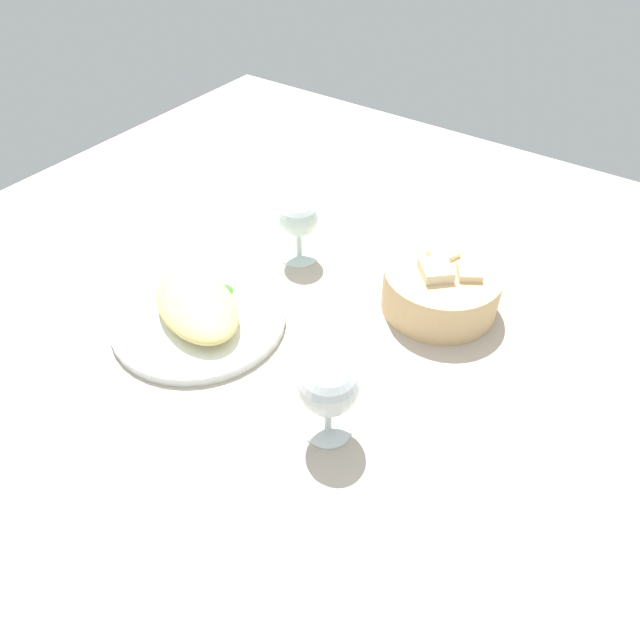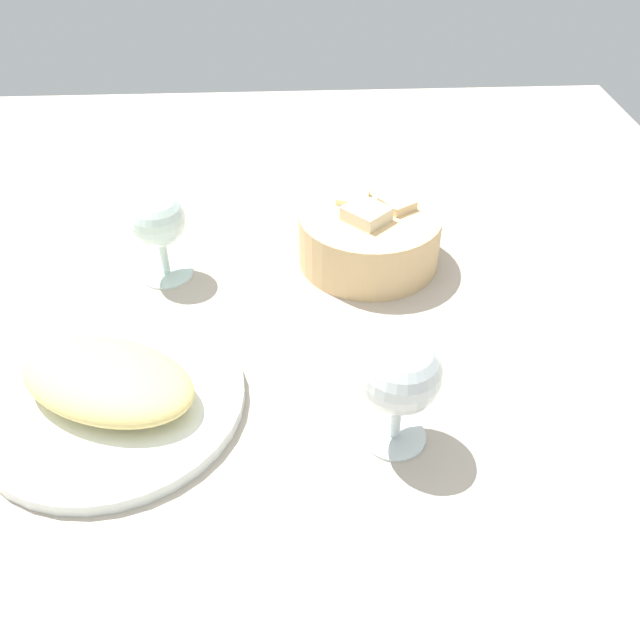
{
  "view_description": "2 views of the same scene",
  "coord_description": "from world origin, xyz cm",
  "px_view_note": "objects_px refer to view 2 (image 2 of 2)",
  "views": [
    {
      "loc": [
        42.79,
        -56.61,
        61.41
      ],
      "look_at": [
        8.09,
        -6.73,
        5.89
      ],
      "focal_mm": 33.56,
      "sensor_mm": 36.0,
      "label": 1
    },
    {
      "loc": [
        7.9,
        -59.6,
        49.55
      ],
      "look_at": [
        10.59,
        -6.51,
        5.34
      ],
      "focal_mm": 37.82,
      "sensor_mm": 36.0,
      "label": 2
    }
  ],
  "objects_px": {
    "bread_basket": "(369,236)",
    "wine_glass_near": "(400,378)",
    "plate": "(113,399)",
    "wine_glass_far": "(158,225)"
  },
  "relations": [
    {
      "from": "bread_basket",
      "to": "wine_glass_near",
      "type": "height_order",
      "value": "wine_glass_near"
    },
    {
      "from": "plate",
      "to": "wine_glass_far",
      "type": "distance_m",
      "value": 0.23
    },
    {
      "from": "wine_glass_near",
      "to": "bread_basket",
      "type": "bearing_deg",
      "value": 88.78
    },
    {
      "from": "wine_glass_far",
      "to": "wine_glass_near",
      "type": "bearing_deg",
      "value": -48.13
    },
    {
      "from": "plate",
      "to": "bread_basket",
      "type": "height_order",
      "value": "bread_basket"
    },
    {
      "from": "bread_basket",
      "to": "wine_glass_far",
      "type": "bearing_deg",
      "value": -175.79
    },
    {
      "from": "bread_basket",
      "to": "wine_glass_near",
      "type": "bearing_deg",
      "value": -91.22
    },
    {
      "from": "plate",
      "to": "wine_glass_far",
      "type": "bearing_deg",
      "value": 83.32
    },
    {
      "from": "bread_basket",
      "to": "wine_glass_far",
      "type": "xyz_separation_m",
      "value": [
        -0.25,
        -0.02,
        0.04
      ]
    },
    {
      "from": "bread_basket",
      "to": "wine_glass_near",
      "type": "distance_m",
      "value": 0.3
    }
  ]
}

